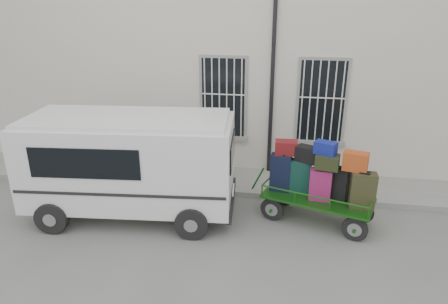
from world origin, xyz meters
TOP-DOWN VIEW (x-y plane):
  - ground at (0.00, 0.00)m, footprint 80.00×80.00m
  - building at (0.00, 5.50)m, footprint 24.00×5.15m
  - sidewalk at (0.00, 2.20)m, footprint 24.00×1.70m
  - luggage_cart at (2.18, 0.44)m, footprint 2.89×1.80m
  - van at (-2.10, 0.14)m, footprint 4.95×2.51m

SIDE VIEW (x-z plane):
  - ground at x=0.00m, z-range 0.00..0.00m
  - sidewalk at x=0.00m, z-range 0.00..0.15m
  - luggage_cart at x=2.18m, z-range 0.04..2.01m
  - van at x=-2.10m, z-range 0.18..2.59m
  - building at x=0.00m, z-range 0.00..6.00m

